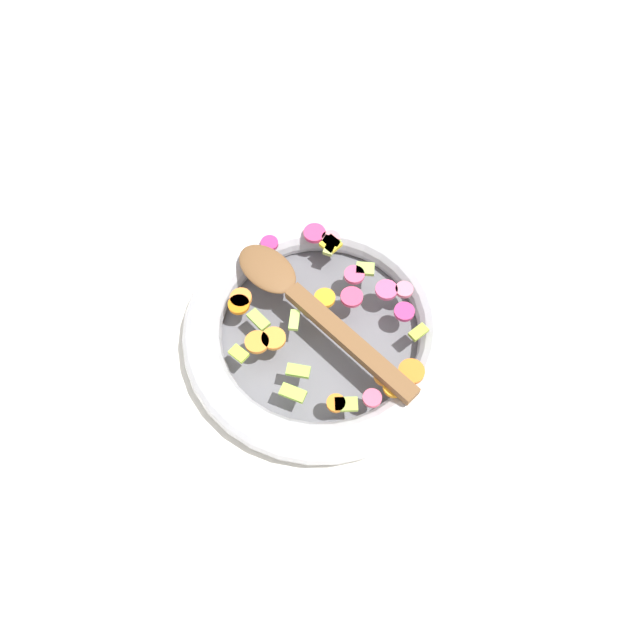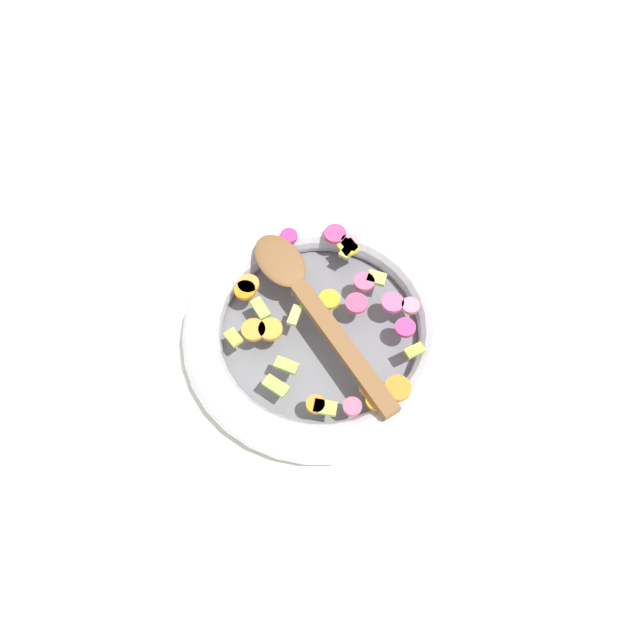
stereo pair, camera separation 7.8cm
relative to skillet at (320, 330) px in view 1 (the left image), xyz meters
The scene contains 4 objects.
ground_plane 0.02m from the skillet, ahead, with size 4.00×4.00×0.00m, color silver.
skillet is the anchor object (origin of this frame).
chopped_vegetables 0.03m from the skillet, 123.95° to the right, with size 0.28×0.25×0.01m.
wooden_spoon 0.05m from the skillet, 17.67° to the right, with size 0.29×0.13×0.01m.
Camera 1 is at (-0.17, 0.33, 0.74)m, focal length 35.00 mm.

